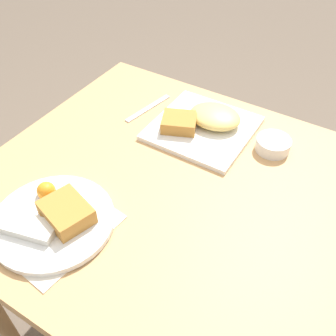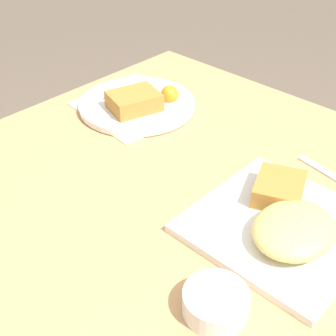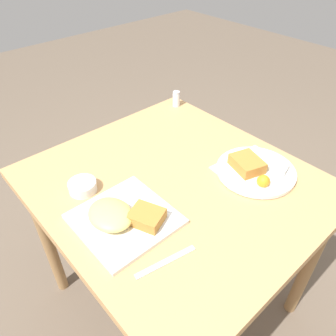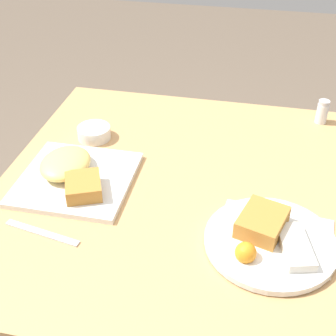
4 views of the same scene
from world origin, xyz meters
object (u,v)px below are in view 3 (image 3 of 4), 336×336
plate_oval_far (255,169)px  butter_knife (166,262)px  plate_square_near (122,217)px  sauce_ramekin (83,186)px  salt_shaker (176,100)px

plate_oval_far → butter_knife: 0.49m
plate_square_near → sauce_ramekin: bearing=-175.3°
plate_square_near → plate_oval_far: 0.50m
plate_oval_far → salt_shaker: salt_shaker is taller
plate_oval_far → sauce_ramekin: size_ratio=2.98×
butter_knife → salt_shaker: bearing=55.8°
sauce_ramekin → butter_knife: (0.40, 0.02, -0.02)m
plate_square_near → plate_oval_far: size_ratio=0.99×
plate_oval_far → butter_knife: bearing=-81.9°
plate_square_near → butter_knife: size_ratio=1.50×
plate_square_near → plate_oval_far: plate_square_near is taller
salt_shaker → plate_oval_far: bearing=-13.6°
salt_shaker → sauce_ramekin: bearing=-70.4°
salt_shaker → plate_square_near: bearing=-55.3°
plate_oval_far → sauce_ramekin: (-0.33, -0.50, 0.00)m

